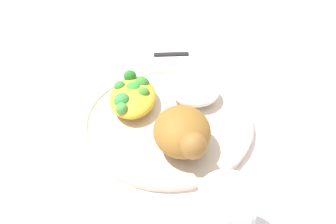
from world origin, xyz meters
name	(u,v)px	position (x,y,z in m)	size (l,w,h in m)	color
ground_plane	(168,124)	(0.00, 0.00, 0.00)	(2.00, 2.00, 0.00)	silver
plate	(168,120)	(0.00, 0.00, 0.01)	(0.30, 0.30, 0.02)	beige
roasted_chicken	(183,132)	(0.07, 0.02, 0.05)	(0.11, 0.09, 0.06)	brown
rice_pile	(195,91)	(-0.05, 0.05, 0.03)	(0.09, 0.09, 0.03)	white
mac_cheese_with_broccoli	(132,95)	(-0.04, -0.06, 0.04)	(0.12, 0.08, 0.04)	gold
fork	(183,63)	(-0.20, 0.04, 0.00)	(0.02, 0.14, 0.01)	silver
knife	(188,53)	(-0.23, 0.05, 0.00)	(0.02, 0.19, 0.01)	black
water_glass	(225,215)	(0.21, 0.07, 0.04)	(0.07, 0.07, 0.09)	silver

